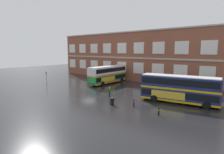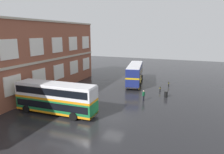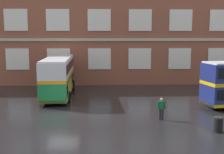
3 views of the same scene
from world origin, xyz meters
TOP-DOWN VIEW (x-y plane):
  - ground_plane at (0.00, 2.00)m, footprint 120.00×120.00m
  - double_decker_near at (-1.34, 7.54)m, footprint 3.12×11.07m
  - double_decker_middle at (17.70, 2.04)m, footprint 11.28×4.46m
  - waiting_passenger at (7.68, -2.10)m, footprint 0.63×0.35m
  - station_litter_bin at (10.85, -5.15)m, footprint 0.60×0.60m
  - safety_bollard_west at (13.66, -3.79)m, footprint 0.19×0.19m
  - safety_bollard_east at (17.96, -4.84)m, footprint 0.19×0.19m

SIDE VIEW (x-z plane):
  - ground_plane at x=0.00m, z-range 0.00..0.00m
  - safety_bollard_west at x=13.66m, z-range 0.02..0.97m
  - safety_bollard_east at x=17.96m, z-range 0.02..0.97m
  - station_litter_bin at x=10.85m, z-range 0.01..1.04m
  - waiting_passenger at x=7.68m, z-range 0.08..1.78m
  - double_decker_near at x=-1.34m, z-range 0.11..4.18m
  - double_decker_middle at x=17.70m, z-range 0.11..4.18m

